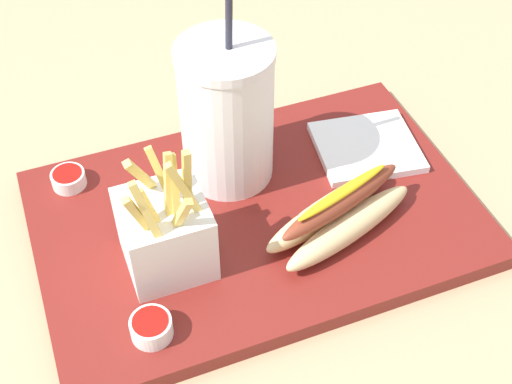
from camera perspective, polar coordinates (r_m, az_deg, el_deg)
The scene contains 8 objects.
ground_plane at distance 0.76m, azimuth 0.00°, elevation -3.11°, with size 2.40×2.40×0.02m, color tan.
food_tray at distance 0.75m, azimuth 0.00°, elevation -2.12°, with size 0.46×0.30×0.02m, color maroon.
soda_cup at distance 0.73m, azimuth -2.41°, elevation 6.41°, with size 0.10×0.10×0.25m.
fries_basket at distance 0.67m, azimuth -7.43°, elevation -3.29°, with size 0.08×0.08×0.15m.
hot_dog_1 at distance 0.71m, azimuth 6.90°, elevation -1.79°, with size 0.18×0.11×0.06m.
ketchup_cup_1 at distance 0.65m, azimuth -8.58°, elevation -10.87°, with size 0.04×0.04×0.02m.
ketchup_cup_2 at distance 0.79m, azimuth -15.13°, elevation 1.11°, with size 0.04×0.04×0.02m.
napkin_stack at distance 0.81m, azimuth 9.03°, elevation 3.66°, with size 0.11×0.10×0.01m, color white.
Camera 1 is at (-0.18, -0.46, 0.57)m, focal length 48.82 mm.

